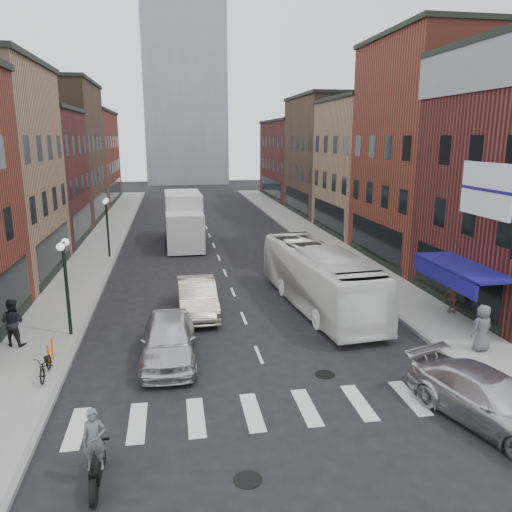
{
  "coord_description": "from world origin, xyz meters",
  "views": [
    {
      "loc": [
        -3.06,
        -16.4,
        8.12
      ],
      "look_at": [
        0.8,
        6.34,
        2.6
      ],
      "focal_mm": 35.0,
      "sensor_mm": 36.0,
      "label": 1
    }
  ],
  "objects": [
    {
      "name": "crosswalk_stripes",
      "position": [
        0.0,
        -3.0,
        0.0
      ],
      "size": [
        12.0,
        2.2,
        0.01
      ],
      "primitive_type": "cube",
      "color": "silver",
      "rests_on": "ground"
    },
    {
      "name": "transit_bus",
      "position": [
        3.81,
        6.02,
        1.49
      ],
      "size": [
        3.46,
        10.87,
        2.98
      ],
      "primitive_type": "imported",
      "rotation": [
        0.0,
        0.0,
        0.09
      ],
      "color": "white",
      "rests_on": "ground"
    },
    {
      "name": "bldg_left_mid_b",
      "position": [
        -14.99,
        24.0,
        5.15
      ],
      "size": [
        10.3,
        10.2,
        10.3
      ],
      "color": "#4C1B1B",
      "rests_on": "ground"
    },
    {
      "name": "distant_tower",
      "position": [
        0.0,
        78.0,
        25.0
      ],
      "size": [
        14.0,
        14.0,
        50.0
      ],
      "primitive_type": "cube",
      "color": "#9399A0",
      "rests_on": "ground"
    },
    {
      "name": "curb_left",
      "position": [
        -7.0,
        22.0,
        0.0
      ],
      "size": [
        0.2,
        74.0,
        0.16
      ],
      "primitive_type": "cube",
      "color": "gray",
      "rests_on": "ground"
    },
    {
      "name": "sidewalk_right",
      "position": [
        8.5,
        22.0,
        0.07
      ],
      "size": [
        3.0,
        74.0,
        0.15
      ],
      "primitive_type": "cube",
      "color": "gray",
      "rests_on": "ground"
    },
    {
      "name": "curb_car",
      "position": [
        5.75,
        -4.71,
        0.74
      ],
      "size": [
        3.56,
        5.52,
        1.49
      ],
      "primitive_type": "imported",
      "rotation": [
        0.0,
        0.0,
        0.31
      ],
      "color": "silver",
      "rests_on": "ground"
    },
    {
      "name": "bldg_right_far_a",
      "position": [
        14.99,
        35.0,
        6.15
      ],
      "size": [
        10.3,
        12.2,
        12.3
      ],
      "color": "#4A3225",
      "rests_on": "ground"
    },
    {
      "name": "bldg_right_mid_a",
      "position": [
        15.0,
        14.0,
        7.15
      ],
      "size": [
        10.3,
        10.2,
        14.3
      ],
      "color": "maroon",
      "rests_on": "ground"
    },
    {
      "name": "streetlamp_near",
      "position": [
        -7.4,
        4.0,
        2.91
      ],
      "size": [
        0.32,
        1.22,
        4.11
      ],
      "color": "black",
      "rests_on": "ground"
    },
    {
      "name": "ped_left_solo",
      "position": [
        -9.35,
        3.19,
        1.1
      ],
      "size": [
        1.04,
        0.77,
        1.9
      ],
      "primitive_type": "imported",
      "rotation": [
        0.0,
        0.0,
        2.85
      ],
      "color": "black",
      "rests_on": "sidewalk_left"
    },
    {
      "name": "bldg_right_mid_b",
      "position": [
        14.99,
        24.0,
        5.65
      ],
      "size": [
        10.3,
        10.2,
        11.3
      ],
      "color": "#A3795A",
      "rests_on": "ground"
    },
    {
      "name": "billboard_sign",
      "position": [
        8.59,
        0.5,
        6.13
      ],
      "size": [
        1.52,
        3.0,
        3.7
      ],
      "color": "black",
      "rests_on": "ground"
    },
    {
      "name": "bldg_left_far_a",
      "position": [
        -14.99,
        35.0,
        6.65
      ],
      "size": [
        10.3,
        12.2,
        13.3
      ],
      "color": "#4A3225",
      "rests_on": "ground"
    },
    {
      "name": "sidewalk_left",
      "position": [
        -8.5,
        22.0,
        0.07
      ],
      "size": [
        3.0,
        74.0,
        0.15
      ],
      "primitive_type": "cube",
      "color": "gray",
      "rests_on": "ground"
    },
    {
      "name": "awning_blue",
      "position": [
        8.93,
        2.5,
        2.63
      ],
      "size": [
        1.8,
        5.0,
        0.78
      ],
      "color": "navy",
      "rests_on": "ground"
    },
    {
      "name": "bike_rack",
      "position": [
        -7.6,
        1.3,
        0.55
      ],
      "size": [
        0.08,
        0.68,
        0.8
      ],
      "color": "#D8590C",
      "rests_on": "sidewalk_left"
    },
    {
      "name": "box_truck",
      "position": [
        -2.2,
        21.99,
        1.92
      ],
      "size": [
        2.85,
        8.95,
        3.88
      ],
      "rotation": [
        0.0,
        0.0,
        0.02
      ],
      "color": "silver",
      "rests_on": "ground"
    },
    {
      "name": "sedan_left_near",
      "position": [
        -3.37,
        1.07,
        0.84
      ],
      "size": [
        2.08,
        4.96,
        1.68
      ],
      "primitive_type": "imported",
      "rotation": [
        0.0,
        0.0,
        -0.02
      ],
      "color": "silver",
      "rests_on": "ground"
    },
    {
      "name": "streetlamp_far",
      "position": [
        -7.4,
        18.0,
        2.91
      ],
      "size": [
        0.32,
        1.22,
        4.11
      ],
      "color": "black",
      "rests_on": "ground"
    },
    {
      "name": "sedan_left_far",
      "position": [
        -2.06,
        6.0,
        0.81
      ],
      "size": [
        1.81,
        4.97,
        1.63
      ],
      "primitive_type": "imported",
      "rotation": [
        0.0,
        0.0,
        0.02
      ],
      "color": "beige",
      "rests_on": "ground"
    },
    {
      "name": "ped_right_c",
      "position": [
        8.39,
        -0.33,
        1.06
      ],
      "size": [
        1.0,
        0.77,
        1.82
      ],
      "primitive_type": "imported",
      "rotation": [
        0.0,
        0.0,
        3.38
      ],
      "color": "#53545A",
      "rests_on": "sidewalk_right"
    },
    {
      "name": "bldg_right_far_b",
      "position": [
        14.99,
        49.0,
        5.15
      ],
      "size": [
        10.3,
        16.2,
        10.3
      ],
      "color": "#4C1B1B",
      "rests_on": "ground"
    },
    {
      "name": "ped_right_b",
      "position": [
        9.6,
        3.7,
        0.92
      ],
      "size": [
        0.97,
        0.59,
        1.55
      ],
      "primitive_type": "imported",
      "rotation": [
        0.0,
        0.0,
        2.99
      ],
      "color": "#865E44",
      "rests_on": "sidewalk_right"
    },
    {
      "name": "motorcycle_rider",
      "position": [
        -5.05,
        -5.61,
        0.95
      ],
      "size": [
        0.56,
        2.0,
        2.04
      ],
      "rotation": [
        0.0,
        0.0,
        0.01
      ],
      "color": "black",
      "rests_on": "ground"
    },
    {
      "name": "ground",
      "position": [
        0.0,
        0.0,
        0.0
      ],
      "size": [
        160.0,
        160.0,
        0.0
      ],
      "primitive_type": "plane",
      "color": "black",
      "rests_on": "ground"
    },
    {
      "name": "parked_bicycle",
      "position": [
        -7.5,
        0.17,
        0.58
      ],
      "size": [
        0.61,
        1.64,
        0.85
      ],
      "primitive_type": "imported",
      "rotation": [
        0.0,
        0.0,
        0.03
      ],
      "color": "black",
      "rests_on": "sidewalk_left"
    },
    {
      "name": "bldg_left_far_b",
      "position": [
        -14.99,
        49.0,
        5.65
      ],
      "size": [
        10.3,
        16.2,
        11.3
      ],
      "color": "maroon",
      "rests_on": "ground"
    },
    {
      "name": "curb_right",
      "position": [
        7.0,
        22.0,
        0.0
      ],
      "size": [
        0.2,
        74.0,
        0.16
      ],
      "primitive_type": "cube",
      "color": "gray",
      "rests_on": "ground"
    }
  ]
}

